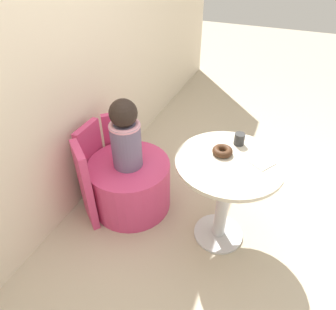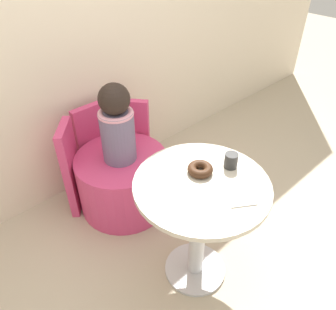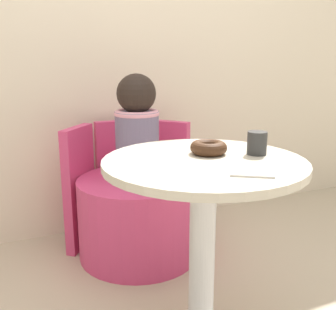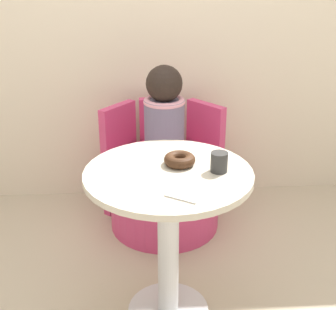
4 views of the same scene
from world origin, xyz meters
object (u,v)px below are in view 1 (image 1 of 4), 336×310
round_table (226,184)px  donut (222,151)px  child_figure (125,135)px  tub_chair (131,185)px  cup (239,139)px

round_table → donut: donut is taller
round_table → child_figure: size_ratio=1.32×
tub_chair → child_figure: 0.45m
cup → round_table: bearing=176.2°
tub_chair → round_table: bearing=-92.3°
child_figure → cup: child_figure is taller
child_figure → tub_chair: bearing=82.9°
round_table → donut: bearing=50.1°
tub_chair → cup: bearing=-77.5°
tub_chair → donut: (0.02, -0.66, 0.49)m
donut → round_table: bearing=-129.9°
donut → cup: (0.14, -0.07, 0.02)m
tub_chair → cup: 0.90m
child_figure → cup: bearing=-77.5°
tub_chair → child_figure: (-0.00, -0.00, 0.45)m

